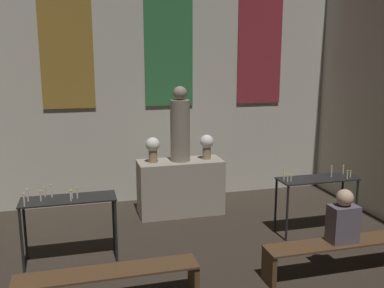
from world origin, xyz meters
name	(u,v)px	position (x,y,z in m)	size (l,w,h in m)	color
wall_back	(168,48)	(0.00, 9.66, 2.93)	(6.81, 0.16, 5.79)	beige
altar	(180,187)	(0.00, 8.70, 0.49)	(1.50, 0.61, 0.97)	gray
statue	(180,127)	(0.00, 8.70, 1.57)	(0.34, 0.34, 1.31)	gray
flower_vase_left	(153,147)	(-0.49, 8.70, 1.24)	(0.25, 0.25, 0.44)	#937A5B
flower_vase_right	(207,144)	(0.49, 8.70, 1.24)	(0.25, 0.25, 0.44)	#937A5B
candle_rack_left	(68,208)	(-1.90, 7.31, 0.77)	(1.27, 0.45, 1.09)	black
candle_rack_right	(317,186)	(1.89, 7.31, 0.77)	(1.27, 0.45, 1.08)	black
pew_back_left	(108,280)	(-1.47, 6.02, 0.33)	(2.03, 0.36, 0.44)	#4C331E
pew_back_right	(339,250)	(1.47, 6.02, 0.33)	(2.03, 0.36, 0.44)	#4C331E
person_seated	(343,219)	(1.49, 6.02, 0.75)	(0.36, 0.24, 0.70)	#564C56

